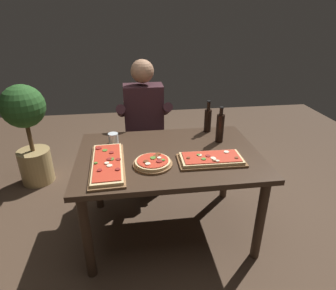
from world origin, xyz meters
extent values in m
plane|color=#4C3828|center=(0.00, 0.00, 0.00)|extent=(6.40, 6.40, 0.00)
cube|color=#3D2B1E|center=(0.00, 0.00, 0.72)|extent=(1.40, 0.96, 0.04)
cylinder|color=#3D2B1E|center=(-0.62, -0.40, 0.35)|extent=(0.07, 0.07, 0.70)
cylinder|color=#3D2B1E|center=(0.62, -0.40, 0.35)|extent=(0.07, 0.07, 0.70)
cylinder|color=#3D2B1E|center=(-0.62, 0.40, 0.35)|extent=(0.07, 0.07, 0.70)
cylinder|color=#3D2B1E|center=(0.62, 0.40, 0.35)|extent=(0.07, 0.07, 0.70)
cube|color=brown|center=(0.29, -0.17, 0.75)|extent=(0.49, 0.25, 0.02)
cube|color=#E5C184|center=(0.29, -0.17, 0.77)|extent=(0.45, 0.22, 0.02)
cube|color=red|center=(0.29, -0.17, 0.78)|extent=(0.41, 0.20, 0.01)
cylinder|color=brown|center=(0.12, -0.17, 0.79)|extent=(0.03, 0.03, 0.01)
cylinder|color=beige|center=(0.30, -0.22, 0.79)|extent=(0.03, 0.03, 0.01)
cylinder|color=beige|center=(0.31, -0.24, 0.79)|extent=(0.03, 0.03, 0.01)
cylinder|color=brown|center=(0.29, -0.23, 0.78)|extent=(0.03, 0.03, 0.01)
cylinder|color=beige|center=(0.29, -0.20, 0.78)|extent=(0.04, 0.04, 0.00)
cylinder|color=#4C7F2D|center=(0.20, -0.14, 0.79)|extent=(0.03, 0.03, 0.01)
cylinder|color=#4C7F2D|center=(0.22, -0.20, 0.78)|extent=(0.03, 0.03, 0.01)
cylinder|color=beige|center=(0.42, -0.12, 0.78)|extent=(0.04, 0.04, 0.01)
cylinder|color=maroon|center=(0.26, -0.16, 0.78)|extent=(0.04, 0.04, 0.01)
cylinder|color=beige|center=(0.21, -0.14, 0.78)|extent=(0.03, 0.03, 0.01)
cylinder|color=brown|center=(0.46, -0.22, 0.78)|extent=(0.03, 0.03, 0.01)
cube|color=brown|center=(-0.46, -0.13, 0.75)|extent=(0.26, 0.63, 0.02)
cube|color=#E5C184|center=(-0.46, -0.13, 0.77)|extent=(0.23, 0.59, 0.02)
cube|color=red|center=(-0.46, -0.13, 0.78)|extent=(0.20, 0.54, 0.01)
cylinder|color=#4C7F2D|center=(-0.48, 0.04, 0.78)|extent=(0.04, 0.04, 0.00)
cylinder|color=#4C7F2D|center=(-0.43, -0.11, 0.78)|extent=(0.04, 0.04, 0.01)
cylinder|color=maroon|center=(-0.38, -0.27, 0.79)|extent=(0.03, 0.03, 0.01)
cylinder|color=maroon|center=(-0.45, -0.11, 0.79)|extent=(0.04, 0.04, 0.01)
cylinder|color=#4C7F2D|center=(-0.53, -0.16, 0.79)|extent=(0.02, 0.02, 0.01)
cylinder|color=maroon|center=(-0.38, -0.12, 0.78)|extent=(0.04, 0.04, 0.01)
cylinder|color=maroon|center=(-0.43, -0.01, 0.79)|extent=(0.04, 0.04, 0.01)
cylinder|color=maroon|center=(-0.53, 0.08, 0.79)|extent=(0.04, 0.04, 0.01)
cylinder|color=maroon|center=(-0.50, -0.26, 0.79)|extent=(0.03, 0.03, 0.01)
cylinder|color=beige|center=(-0.44, -0.21, 0.78)|extent=(0.04, 0.04, 0.01)
cylinder|color=beige|center=(-0.46, -0.17, 0.79)|extent=(0.03, 0.03, 0.01)
cylinder|color=brown|center=(-0.14, -0.16, 0.75)|extent=(0.28, 0.28, 0.02)
cylinder|color=#E5C184|center=(-0.14, -0.16, 0.77)|extent=(0.25, 0.25, 0.02)
cylinder|color=red|center=(-0.14, -0.16, 0.78)|extent=(0.22, 0.22, 0.01)
cylinder|color=#4C7F2D|center=(-0.07, -0.18, 0.79)|extent=(0.03, 0.03, 0.01)
cylinder|color=beige|center=(-0.18, -0.22, 0.79)|extent=(0.04, 0.04, 0.01)
cylinder|color=beige|center=(-0.09, -0.14, 0.79)|extent=(0.03, 0.03, 0.01)
cylinder|color=brown|center=(-0.09, -0.08, 0.79)|extent=(0.04, 0.04, 0.01)
cylinder|color=#4C7F2D|center=(-0.13, -0.14, 0.79)|extent=(0.04, 0.04, 0.01)
cylinder|color=brown|center=(-0.11, -0.11, 0.78)|extent=(0.04, 0.04, 0.01)
cylinder|color=brown|center=(-0.19, -0.18, 0.79)|extent=(0.04, 0.04, 0.01)
cylinder|color=maroon|center=(-0.10, -0.19, 0.79)|extent=(0.04, 0.04, 0.01)
cylinder|color=black|center=(0.45, 0.16, 0.86)|extent=(0.06, 0.06, 0.24)
cylinder|color=black|center=(0.45, 0.16, 1.00)|extent=(0.03, 0.03, 0.06)
cylinder|color=black|center=(0.45, 0.16, 1.04)|extent=(0.03, 0.03, 0.01)
cylinder|color=black|center=(0.41, 0.39, 0.84)|extent=(0.06, 0.06, 0.20)
cylinder|color=black|center=(0.41, 0.39, 0.98)|extent=(0.03, 0.03, 0.07)
cylinder|color=black|center=(0.41, 0.39, 1.02)|extent=(0.03, 0.03, 0.01)
cylinder|color=silver|center=(-0.43, 0.25, 0.78)|extent=(0.08, 0.08, 0.09)
cube|color=#3D2B1E|center=(-0.14, 0.78, 0.43)|extent=(0.44, 0.44, 0.04)
cube|color=#3D2B1E|center=(-0.14, 0.98, 0.66)|extent=(0.40, 0.04, 0.42)
cylinder|color=#3D2B1E|center=(-0.33, 0.59, 0.21)|extent=(0.04, 0.04, 0.41)
cylinder|color=#3D2B1E|center=(0.05, 0.59, 0.21)|extent=(0.04, 0.04, 0.41)
cylinder|color=#3D2B1E|center=(-0.33, 0.97, 0.21)|extent=(0.04, 0.04, 0.41)
cylinder|color=#3D2B1E|center=(0.05, 0.97, 0.21)|extent=(0.04, 0.04, 0.41)
cylinder|color=#23232D|center=(-0.24, 0.60, 0.23)|extent=(0.11, 0.11, 0.45)
cylinder|color=#23232D|center=(-0.04, 0.60, 0.23)|extent=(0.11, 0.11, 0.45)
cube|color=#23232D|center=(-0.14, 0.68, 0.51)|extent=(0.34, 0.40, 0.12)
cube|color=#381E23|center=(-0.14, 0.78, 0.83)|extent=(0.38, 0.22, 0.52)
sphere|color=#A37556|center=(-0.14, 0.78, 1.22)|extent=(0.22, 0.22, 0.22)
cylinder|color=#381E23|center=(-0.36, 0.73, 0.86)|extent=(0.09, 0.31, 0.21)
cylinder|color=#381E23|center=(0.08, 0.73, 0.86)|extent=(0.09, 0.31, 0.21)
cylinder|color=tan|center=(-1.33, 0.97, 0.19)|extent=(0.34, 0.34, 0.38)
cylinder|color=brown|center=(-1.33, 0.97, 0.54)|extent=(0.04, 0.04, 0.32)
sphere|color=#285623|center=(-1.33, 0.97, 0.87)|extent=(0.43, 0.43, 0.43)
camera|label=1|loc=(-0.28, -1.95, 1.76)|focal=30.71mm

